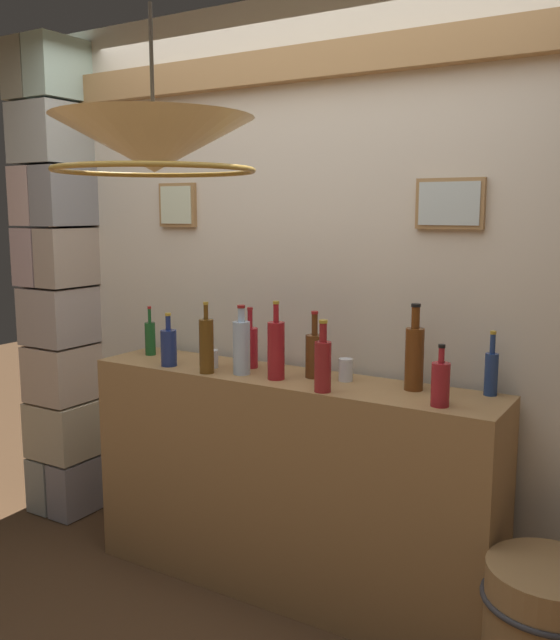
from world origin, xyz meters
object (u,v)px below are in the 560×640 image
(liquor_bottle_port, at_px, (150,338))
(glass_tumbler_highball, at_px, (346,370))
(liquor_bottle_sherry, at_px, (169,347))
(liquor_bottle_vermouth, at_px, (323,364))
(liquor_bottle_mezcal, at_px, (276,349))
(liquor_bottle_tequila, at_px, (491,372))
(liquor_bottle_rum, at_px, (206,345))
(liquor_bottle_brandy, at_px, (242,346))
(wooden_barrel, at_px, (547,639))
(liquor_bottle_scotch, at_px, (314,354))
(liquor_bottle_bourbon, at_px, (440,383))
(pendant_lamp, at_px, (154,147))
(liquor_bottle_whiskey, at_px, (414,356))
(glass_tumbler_rocks, at_px, (211,359))
(liquor_bottle_amaro, at_px, (250,346))

(liquor_bottle_port, bearing_deg, glass_tumbler_highball, 1.38)
(liquor_bottle_sherry, distance_m, liquor_bottle_vermouth, 0.81)
(liquor_bottle_mezcal, bearing_deg, liquor_bottle_tequila, 14.00)
(liquor_bottle_rum, height_order, liquor_bottle_brandy, liquor_bottle_rum)
(liquor_bottle_sherry, height_order, wooden_barrel, liquor_bottle_sherry)
(liquor_bottle_rum, bearing_deg, glass_tumbler_highball, 17.89)
(liquor_bottle_sherry, relative_size, liquor_bottle_vermouth, 0.86)
(liquor_bottle_scotch, xyz_separation_m, liquor_bottle_sherry, (-0.67, -0.15, -0.01))
(liquor_bottle_scotch, xyz_separation_m, liquor_bottle_vermouth, (0.14, -0.19, 0.01))
(liquor_bottle_bourbon, height_order, liquor_bottle_vermouth, liquor_bottle_vermouth)
(liquor_bottle_scotch, height_order, wooden_barrel, liquor_bottle_scotch)
(liquor_bottle_rum, relative_size, pendant_lamp, 0.51)
(liquor_bottle_sherry, bearing_deg, glass_tumbler_highball, 11.41)
(liquor_bottle_whiskey, bearing_deg, pendant_lamp, -118.43)
(liquor_bottle_sherry, relative_size, glass_tumbler_highball, 2.58)
(liquor_bottle_scotch, relative_size, liquor_bottle_sherry, 1.17)
(liquor_bottle_bourbon, bearing_deg, glass_tumbler_rocks, 176.34)
(liquor_bottle_mezcal, bearing_deg, liquor_bottle_vermouth, -16.78)
(liquor_bottle_vermouth, height_order, glass_tumbler_highball, liquor_bottle_vermouth)
(liquor_bottle_rum, height_order, liquor_bottle_port, liquor_bottle_rum)
(liquor_bottle_mezcal, relative_size, liquor_bottle_tequila, 1.32)
(liquor_bottle_tequila, relative_size, liquor_bottle_brandy, 0.83)
(liquor_bottle_mezcal, xyz_separation_m, liquor_bottle_bourbon, (0.72, -0.04, -0.04))
(liquor_bottle_brandy, xyz_separation_m, liquor_bottle_vermouth, (0.44, -0.08, -0.01))
(liquor_bottle_amaro, xyz_separation_m, glass_tumbler_highball, (0.47, 0.00, -0.05))
(liquor_bottle_whiskey, bearing_deg, liquor_bottle_port, -178.58)
(liquor_bottle_bourbon, distance_m, pendant_lamp, 1.28)
(glass_tumbler_rocks, height_order, wooden_barrel, glass_tumbler_rocks)
(liquor_bottle_mezcal, xyz_separation_m, wooden_barrel, (1.15, -0.13, -0.85))
(liquor_bottle_amaro, xyz_separation_m, liquor_bottle_brandy, (0.04, -0.12, 0.02))
(liquor_bottle_rum, bearing_deg, liquor_bottle_bourbon, 1.46)
(liquor_bottle_whiskey, height_order, liquor_bottle_bourbon, liquor_bottle_whiskey)
(liquor_bottle_port, bearing_deg, liquor_bottle_whiskey, 1.42)
(glass_tumbler_rocks, distance_m, glass_tumbler_highball, 0.64)
(liquor_bottle_tequila, bearing_deg, liquor_bottle_rum, -166.70)
(wooden_barrel, bearing_deg, pendant_lamp, -148.91)
(liquor_bottle_vermouth, bearing_deg, glass_tumbler_highball, 89.62)
(liquor_bottle_mezcal, height_order, liquor_bottle_rum, liquor_bottle_mezcal)
(liquor_bottle_rum, height_order, liquor_bottle_vermouth, liquor_bottle_rum)
(liquor_bottle_sherry, bearing_deg, liquor_bottle_scotch, 12.61)
(liquor_bottle_amaro, bearing_deg, liquor_bottle_vermouth, -22.95)
(liquor_bottle_brandy, bearing_deg, glass_tumbler_highball, 15.89)
(liquor_bottle_brandy, xyz_separation_m, glass_tumbler_highball, (0.44, 0.12, -0.08))
(liquor_bottle_vermouth, bearing_deg, liquor_bottle_amaro, 157.05)
(liquor_bottle_sherry, distance_m, wooden_barrel, 1.88)
(liquor_bottle_sherry, bearing_deg, liquor_bottle_brandy, 5.99)
(wooden_barrel, bearing_deg, liquor_bottle_whiskey, 155.85)
(wooden_barrel, bearing_deg, liquor_bottle_rum, 177.27)
(glass_tumbler_highball, relative_size, pendant_lamp, 0.15)
(liquor_bottle_mezcal, height_order, glass_tumbler_highball, liquor_bottle_mezcal)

